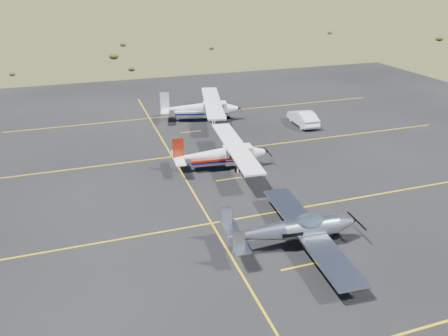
{
  "coord_description": "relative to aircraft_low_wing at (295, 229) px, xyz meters",
  "views": [
    {
      "loc": [
        -12.49,
        -19.72,
        13.8
      ],
      "look_at": [
        -3.82,
        6.14,
        1.6
      ],
      "focal_mm": 35.0,
      "sensor_mm": 36.0,
      "label": 1
    }
  ],
  "objects": [
    {
      "name": "ground",
      "position": [
        2.34,
        1.7,
        -1.06
      ],
      "size": [
        1600.0,
        1600.0,
        0.0
      ],
      "primitive_type": "plane",
      "color": "#383D1C",
      "rests_on": "ground"
    },
    {
      "name": "apron",
      "position": [
        2.34,
        8.7,
        -1.06
      ],
      "size": [
        72.0,
        72.0,
        0.02
      ],
      "primitive_type": "cube",
      "color": "black",
      "rests_on": "ground"
    },
    {
      "name": "aircraft_plain",
      "position": [
        1.27,
        23.37,
        0.26
      ],
      "size": [
        7.58,
        11.79,
        2.98
      ],
      "rotation": [
        0.0,
        0.0,
        -0.23
      ],
      "color": "white",
      "rests_on": "apron"
    },
    {
      "name": "sedan",
      "position": [
        10.4,
        18.71,
        -0.32
      ],
      "size": [
        1.79,
        4.54,
        1.47
      ],
      "primitive_type": "imported",
      "rotation": [
        0.0,
        0.0,
        3.09
      ],
      "color": "white",
      "rests_on": "apron"
    },
    {
      "name": "aircraft_low_wing",
      "position": [
        0.0,
        0.0,
        0.0
      ],
      "size": [
        7.35,
        10.23,
        2.22
      ],
      "rotation": [
        0.0,
        0.0,
        -0.07
      ],
      "color": "silver",
      "rests_on": "apron"
    },
    {
      "name": "aircraft_cessna",
      "position": [
        -0.51,
        11.25,
        0.15
      ],
      "size": [
        6.52,
        10.83,
        2.73
      ],
      "rotation": [
        0.0,
        0.0,
        -0.1
      ],
      "color": "white",
      "rests_on": "apron"
    }
  ]
}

